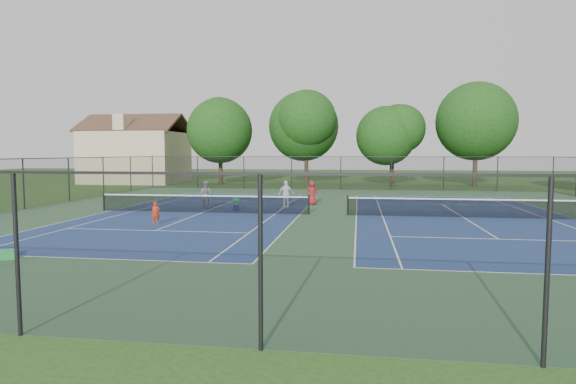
# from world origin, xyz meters

# --- Properties ---
(ground) EXTENTS (140.00, 140.00, 0.00)m
(ground) POSITION_xyz_m (0.00, 0.00, 0.00)
(ground) COLOR #234716
(ground) RESTS_ON ground
(court_pad) EXTENTS (36.00, 36.00, 0.01)m
(court_pad) POSITION_xyz_m (0.00, 0.00, 0.00)
(court_pad) COLOR #2F5438
(court_pad) RESTS_ON ground
(tennis_court_left) EXTENTS (12.00, 23.83, 1.07)m
(tennis_court_left) POSITION_xyz_m (-7.00, 0.00, 0.10)
(tennis_court_left) COLOR navy
(tennis_court_left) RESTS_ON ground
(tennis_court_right) EXTENTS (12.00, 23.83, 1.07)m
(tennis_court_right) POSITION_xyz_m (7.00, 0.00, 0.10)
(tennis_court_right) COLOR navy
(tennis_court_right) RESTS_ON ground
(perimeter_fence) EXTENTS (36.08, 36.08, 3.02)m
(perimeter_fence) POSITION_xyz_m (0.00, 0.00, 1.60)
(perimeter_fence) COLOR black
(perimeter_fence) RESTS_ON ground
(tree_back_a) EXTENTS (6.80, 6.80, 9.15)m
(tree_back_a) POSITION_xyz_m (-13.00, 24.00, 6.04)
(tree_back_a) COLOR #2D2116
(tree_back_a) RESTS_ON ground
(tree_back_b) EXTENTS (7.60, 7.60, 10.03)m
(tree_back_b) POSITION_xyz_m (-4.00, 26.00, 6.60)
(tree_back_b) COLOR #2D2116
(tree_back_b) RESTS_ON ground
(tree_back_c) EXTENTS (6.00, 6.00, 8.40)m
(tree_back_c) POSITION_xyz_m (5.00, 25.00, 5.48)
(tree_back_c) COLOR #2D2116
(tree_back_c) RESTS_ON ground
(tree_back_d) EXTENTS (7.80, 7.80, 10.37)m
(tree_back_d) POSITION_xyz_m (13.00, 24.00, 6.82)
(tree_back_d) COLOR #2D2116
(tree_back_d) RESTS_ON ground
(clapboard_house) EXTENTS (10.80, 8.10, 7.65)m
(clapboard_house) POSITION_xyz_m (-23.00, 25.00, 3.09)
(clapboard_house) COLOR tan
(clapboard_house) RESTS_ON ground
(child_player) EXTENTS (0.45, 0.39, 1.06)m
(child_player) POSITION_xyz_m (-7.78, -4.57, 0.53)
(child_player) COLOR red
(child_player) RESTS_ON ground
(instructor) EXTENTS (0.98, 0.87, 1.65)m
(instructor) POSITION_xyz_m (-7.49, 2.05, 0.83)
(instructor) COLOR gray
(instructor) RESTS_ON ground
(bystander_a) EXTENTS (1.06, 0.78, 1.67)m
(bystander_a) POSITION_xyz_m (-2.76, 3.09, 0.83)
(bystander_a) COLOR white
(bystander_a) RESTS_ON ground
(bystander_c) EXTENTS (0.89, 0.73, 1.57)m
(bystander_c) POSITION_xyz_m (-1.34, 4.88, 0.78)
(bystander_c) COLOR maroon
(bystander_c) RESTS_ON ground
(ball_crate) EXTENTS (0.43, 0.37, 0.33)m
(ball_crate) POSITION_xyz_m (-5.42, 1.20, 0.16)
(ball_crate) COLOR navy
(ball_crate) RESTS_ON ground
(ball_hopper) EXTENTS (0.39, 0.33, 0.38)m
(ball_hopper) POSITION_xyz_m (-5.42, 1.20, 0.52)
(ball_hopper) COLOR green
(ball_hopper) RESTS_ON ball_crate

